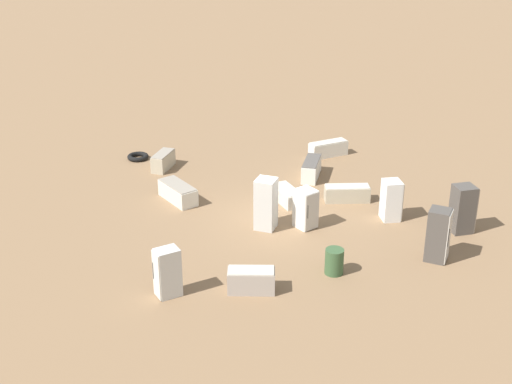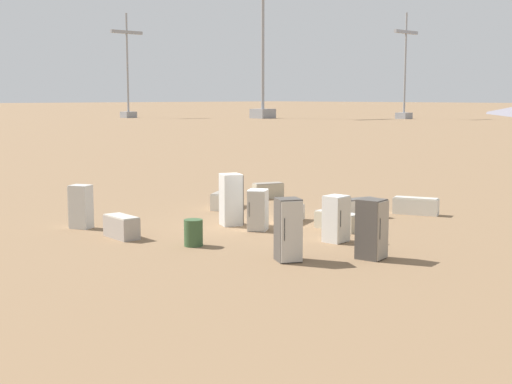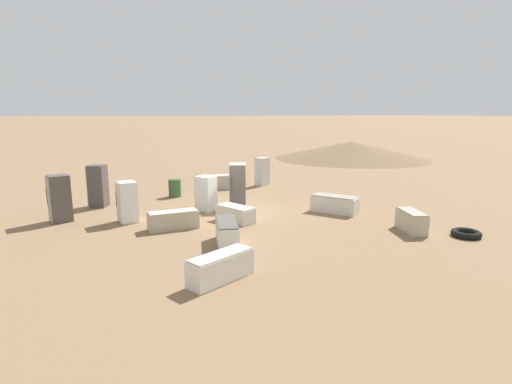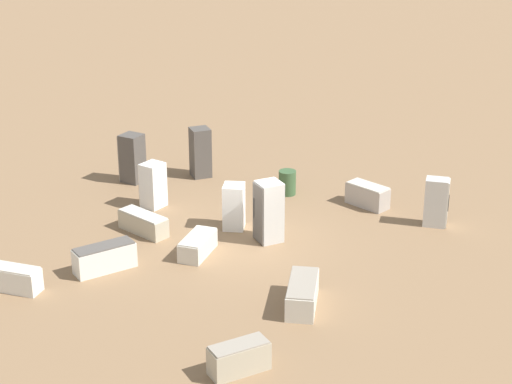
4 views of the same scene
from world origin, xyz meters
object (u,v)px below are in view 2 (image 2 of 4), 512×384
discarded_fridge_6 (338,221)px  discarded_fridge_9 (336,219)px  power_pylon_1 (405,86)px  discarded_fridge_2 (288,230)px  discarded_fridge_5 (268,191)px  discarded_fridge_1 (231,200)px  discarded_fridge_7 (81,207)px  rusty_barrel (193,233)px  power_pylon_3 (128,86)px  discarded_fridge_3 (122,227)px  discarded_fridge_10 (357,208)px  scrap_tire (268,191)px  discarded_fridge_0 (416,206)px  power_pylon_2 (263,69)px  discarded_fridge_4 (225,200)px  discarded_fridge_8 (372,229)px  discarded_fridge_11 (258,210)px  discarded_fridge_12 (290,214)px

discarded_fridge_6 → discarded_fridge_9: 2.20m
power_pylon_1 → discarded_fridge_2: (-114.66, -76.24, -6.05)m
discarded_fridge_6 → discarded_fridge_9: size_ratio=1.15×
power_pylon_1 → discarded_fridge_5: size_ratio=14.70×
discarded_fridge_1 → discarded_fridge_5: 7.25m
discarded_fridge_7 → rusty_barrel: bearing=-105.6°
discarded_fridge_2 → discarded_fridge_7: (-1.73, 8.85, -0.13)m
power_pylon_3 → discarded_fridge_3: bearing=-123.4°
discarded_fridge_7 → discarded_fridge_10: (9.03, -5.55, -0.41)m
discarded_fridge_7 → discarded_fridge_2: bearing=-105.6°
discarded_fridge_3 → discarded_fridge_10: bearing=165.4°
rusty_barrel → scrap_tire: bearing=34.8°
discarded_fridge_2 → rusty_barrel: bearing=-51.6°
power_pylon_3 → discarded_fridge_0: bearing=-118.5°
discarded_fridge_2 → discarded_fridge_9: discarded_fridge_2 is taller
power_pylon_1 → discarded_fridge_7: size_ratio=14.12×
power_pylon_1 → discarded_fridge_5: 125.38m
power_pylon_1 → power_pylon_2: bearing=129.2°
discarded_fridge_4 → scrap_tire: discarded_fridge_4 is taller
discarded_fridge_5 → discarded_fridge_0: bearing=-150.9°
discarded_fridge_3 → discarded_fridge_10: 9.43m
power_pylon_1 → discarded_fridge_10: size_ratio=11.99×
discarded_fridge_1 → scrap_tire: 8.99m
discarded_fridge_8 → discarded_fridge_9: 2.59m
power_pylon_3 → discarded_fridge_3: (-77.45, -117.52, -6.85)m
discarded_fridge_2 → discarded_fridge_9: 3.25m
discarded_fridge_8 → discarded_fridge_9: (1.13, 2.32, -0.12)m
power_pylon_3 → discarded_fridge_11: size_ratio=15.76×
discarded_fridge_4 → discarded_fridge_7: (-6.95, -0.02, 0.44)m
power_pylon_2 → discarded_fridge_2: power_pylon_2 is taller
discarded_fridge_3 → discarded_fridge_10: size_ratio=0.80×
power_pylon_1 → discarded_fridge_3: 135.88m
power_pylon_2 → discarded_fridge_3: power_pylon_2 is taller
power_pylon_3 → discarded_fridge_7: (-77.54, -114.96, -6.43)m
discarded_fridge_4 → discarded_fridge_2: bearing=-63.4°
discarded_fridge_3 → discarded_fridge_6: size_ratio=0.84×
discarded_fridge_10 → discarded_fridge_1: bearing=80.0°
power_pylon_2 → discarded_fridge_2: (-95.24, -100.03, -9.89)m
scrap_tire → discarded_fridge_6: bearing=-120.0°
discarded_fridge_4 → scrap_tire: size_ratio=2.07×
power_pylon_1 → discarded_fridge_2: power_pylon_1 is taller
discarded_fridge_8 → rusty_barrel: size_ratio=2.06×
discarded_fridge_0 → discarded_fridge_8: discarded_fridge_8 is taller
discarded_fridge_12 → rusty_barrel: (-5.51, -1.02, 0.13)m
discarded_fridge_0 → power_pylon_2: bearing=26.3°
discarded_fridge_7 → discarded_fridge_12: bearing=-59.7°
discarded_fridge_11 → rusty_barrel: 3.42m
power_pylon_2 → rusty_barrel: power_pylon_2 is taller
power_pylon_2 → discarded_fridge_2: size_ratio=18.82×
discarded_fridge_7 → discarded_fridge_5: bearing=-22.1°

